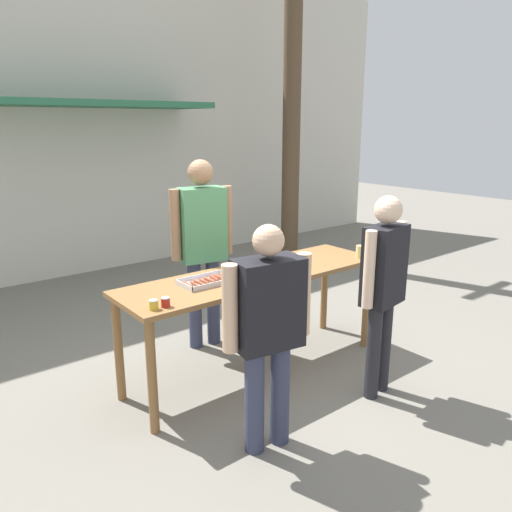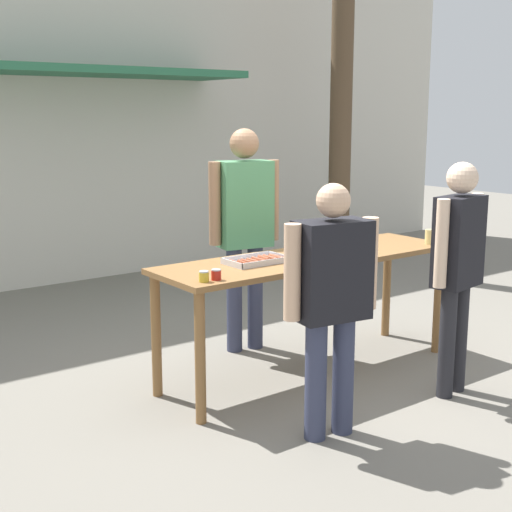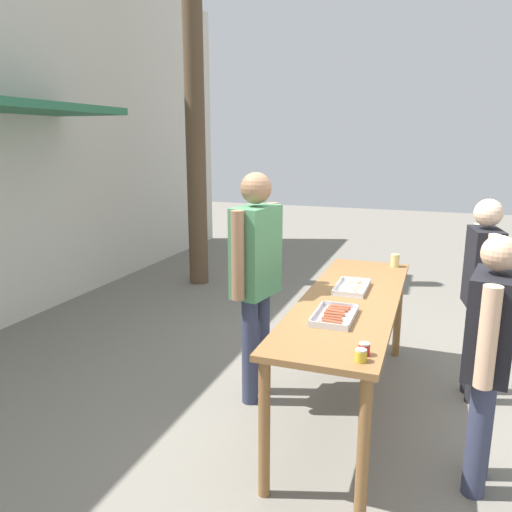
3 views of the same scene
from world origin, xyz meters
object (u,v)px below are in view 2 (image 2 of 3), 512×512
Objects in this scene: beer_cup at (430,237)px; person_customer_holding_hotdog at (331,291)px; utility_pole at (342,49)px; condiment_jar_mustard at (204,276)px; condiment_jar_ketchup at (216,275)px; food_tray_sausages at (257,261)px; person_server_behind_table at (245,220)px; person_customer_with_cup at (458,258)px; food_tray_buns at (329,249)px.

person_customer_holding_hotdog is (-1.71, -0.68, -0.06)m from beer_cup.
person_customer_holding_hotdog is 0.29× the size of utility_pole.
condiment_jar_ketchup is at bearing -2.63° from condiment_jar_mustard.
beer_cup is 0.08× the size of person_customer_holding_hotdog.
food_tray_sausages is 6.21× the size of condiment_jar_mustard.
person_customer_holding_hotdog is (0.47, -0.67, -0.03)m from condiment_jar_mustard.
person_customer_holding_hotdog is at bearing -98.15° from person_server_behind_table.
person_server_behind_table is 1.12× the size of person_customer_with_cup.
condiment_jar_mustard is 1.00× the size of condiment_jar_ketchup.
person_customer_holding_hotdog is (-0.84, -0.93, -0.02)m from food_tray_buns.
food_tray_buns is 6.25× the size of condiment_jar_mustard.
food_tray_sausages is at bearing -52.68° from person_customer_with_cup.
person_server_behind_table is (-1.16, 0.96, 0.13)m from beer_cup.
beer_cup is 1.84m from person_customer_holding_hotdog.
condiment_jar_ketchup is 0.77m from person_customer_holding_hotdog.
condiment_jar_mustard reaches higher than food_tray_sausages.
person_customer_holding_hotdog reaches higher than beer_cup.
food_tray_buns is 0.91m from beer_cup.
person_server_behind_table is at bearing 60.12° from food_tray_sausages.
condiment_jar_ketchup is 1.36m from person_server_behind_table.
food_tray_buns is 6.25× the size of condiment_jar_ketchup.
condiment_jar_ketchup is (-0.53, -0.27, 0.02)m from food_tray_sausages.
food_tray_buns is 0.08× the size of utility_pole.
person_customer_with_cup is (1.01, -0.96, 0.05)m from food_tray_sausages.
person_customer_holding_hotdog is (0.38, -0.67, -0.03)m from condiment_jar_ketchup.
person_server_behind_table is at bearing -99.26° from person_customer_holding_hotdog.
person_customer_with_cup is (0.31, -0.96, 0.05)m from food_tray_buns.
beer_cup is 0.07× the size of person_customer_with_cup.
food_tray_sausages is 0.24× the size of person_server_behind_table.
person_customer_holding_hotdog is at bearing -132.05° from food_tray_buns.
person_customer_with_cup is at bearing -24.23° from condiment_jar_ketchup.
food_tray_sausages is at bearing 170.70° from beer_cup.
condiment_jar_mustard is at bearing -126.06° from person_server_behind_table.
person_customer_holding_hotdog is at bearing -98.87° from food_tray_sausages.
beer_cup is (1.56, -0.26, 0.04)m from food_tray_sausages.
food_tray_buns is at bearing -81.00° from person_customer_with_cup.
condiment_jar_mustard is 2.18m from beer_cup.
person_customer_holding_hotdog reaches higher than food_tray_buns.
person_server_behind_table is 1.18× the size of person_customer_holding_hotdog.
person_customer_with_cup is 4.66m from utility_pole.
person_customer_with_cup is at bearing -59.67° from person_server_behind_table.
beer_cup is at bearing -149.06° from person_customer_holding_hotdog.
condiment_jar_ketchup is (0.09, -0.00, 0.00)m from condiment_jar_mustard.
person_customer_with_cup reaches higher than person_customer_holding_hotdog.
condiment_jar_ketchup is at bearing -179.67° from beer_cup.
condiment_jar_ketchup is at bearing -50.95° from person_customer_holding_hotdog.
condiment_jar_ketchup is 5.17m from utility_pole.
condiment_jar_ketchup is 0.59× the size of beer_cup.
food_tray_sausages is 0.95m from person_customer_holding_hotdog.
food_tray_sausages is 0.59m from condiment_jar_ketchup.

